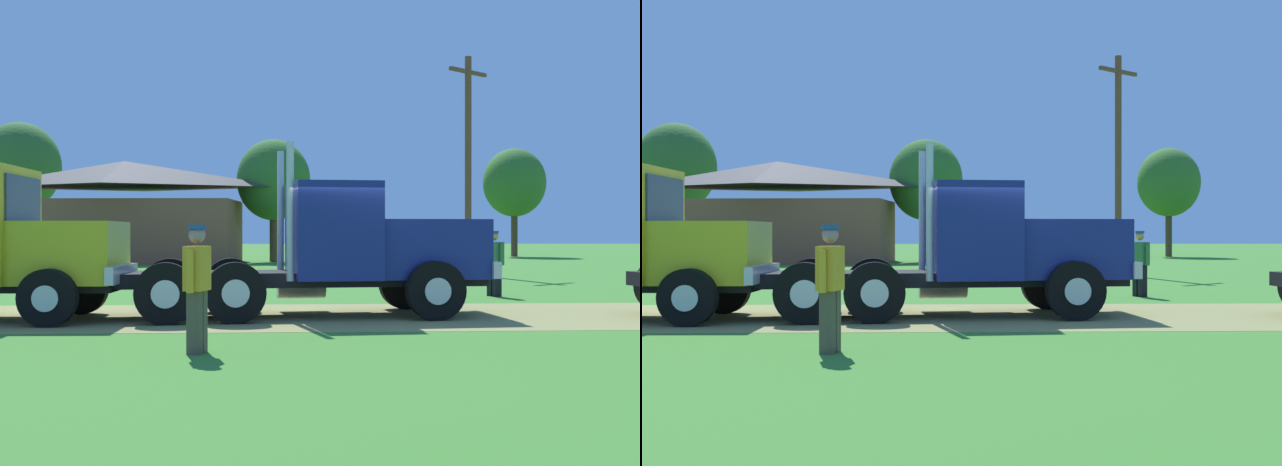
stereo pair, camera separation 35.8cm
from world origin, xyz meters
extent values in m
plane|color=#3B7929|center=(0.00, 0.00, 0.00)|extent=(200.00, 200.00, 0.00)
cube|color=olive|center=(0.00, 0.00, 0.00)|extent=(120.00, 5.28, 0.01)
cube|color=black|center=(-1.02, 0.02, 0.75)|extent=(7.33, 2.23, 0.28)
cube|color=navy|center=(1.49, 0.26, 1.34)|extent=(2.36, 2.24, 1.17)
cube|color=silver|center=(2.62, 0.37, 0.93)|extent=(0.37, 2.24, 0.32)
cube|color=navy|center=(-0.40, 0.08, 1.69)|extent=(1.85, 2.48, 1.89)
cube|color=#2D3D4C|center=(0.43, 0.16, 2.07)|extent=(0.22, 1.94, 0.83)
cylinder|color=silver|center=(-1.43, 0.91, 2.06)|extent=(0.14, 0.14, 2.61)
cylinder|color=silver|center=(-1.25, -0.93, 2.06)|extent=(0.14, 0.14, 2.61)
cylinder|color=silver|center=(-0.99, 1.05, 0.53)|extent=(1.04, 0.61, 0.52)
cylinder|color=black|center=(1.27, 1.41, 0.56)|extent=(1.15, 0.41, 1.12)
cylinder|color=silver|center=(1.26, 1.57, 0.56)|extent=(0.51, 0.09, 0.51)
cylinder|color=black|center=(1.49, -0.91, 0.56)|extent=(1.15, 0.41, 1.12)
cylinder|color=silver|center=(1.51, -1.07, 0.56)|extent=(0.51, 0.09, 0.51)
cylinder|color=black|center=(-3.72, 0.93, 0.56)|extent=(1.15, 0.41, 1.12)
cylinder|color=silver|center=(-3.74, 1.09, 0.56)|extent=(0.51, 0.09, 0.51)
cylinder|color=black|center=(-3.50, -1.39, 0.56)|extent=(1.15, 0.41, 1.12)
cylinder|color=silver|center=(-3.49, -1.55, 0.56)|extent=(0.51, 0.09, 0.51)
cylinder|color=black|center=(-2.48, 1.05, 0.56)|extent=(1.15, 0.41, 1.12)
cylinder|color=silver|center=(-2.49, 1.21, 0.56)|extent=(0.51, 0.09, 0.51)
cylinder|color=black|center=(-2.26, -1.27, 0.56)|extent=(1.15, 0.41, 1.12)
cylinder|color=silver|center=(-2.24, -1.43, 0.56)|extent=(0.51, 0.09, 0.51)
cube|color=gold|center=(-5.40, -0.49, 1.29)|extent=(1.88, 2.07, 1.17)
cube|color=silver|center=(-4.44, -0.51, 0.88)|extent=(0.22, 2.22, 0.32)
cube|color=#2D3D4C|center=(-6.29, -0.46, 2.24)|extent=(0.09, 1.93, 0.96)
cylinder|color=black|center=(-5.46, 0.67, 0.51)|extent=(1.03, 0.33, 1.02)
cylinder|color=silver|center=(-5.46, 0.83, 0.51)|extent=(0.46, 0.05, 0.46)
cylinder|color=black|center=(-5.52, -1.64, 0.51)|extent=(1.03, 0.33, 1.02)
cylinder|color=silver|center=(-5.52, -1.80, 0.51)|extent=(0.46, 0.05, 0.46)
cube|color=gold|center=(-2.59, -4.91, 1.17)|extent=(0.36, 0.47, 0.61)
sphere|color=gray|center=(-2.59, -4.91, 1.63)|extent=(0.23, 0.23, 0.23)
cylinder|color=#1E478C|center=(-2.59, -4.91, 1.74)|extent=(0.25, 0.25, 0.06)
cube|color=brown|center=(-2.57, -4.82, 0.43)|extent=(0.22, 0.20, 0.86)
cube|color=brown|center=(-2.62, -5.00, 0.43)|extent=(0.22, 0.20, 0.86)
cylinder|color=gold|center=(-2.52, -4.66, 1.14)|extent=(0.10, 0.10, 0.58)
cylinder|color=gold|center=(-2.66, -5.16, 1.14)|extent=(0.10, 0.10, 0.58)
cube|color=#33723F|center=(4.13, 4.79, 1.12)|extent=(0.44, 0.55, 0.59)
sphere|color=gold|center=(4.13, 4.79, 1.57)|extent=(0.22, 0.22, 0.22)
cylinder|color=#1E478C|center=(4.13, 4.79, 1.67)|extent=(0.24, 0.24, 0.06)
cube|color=black|center=(4.18, 4.69, 0.41)|extent=(0.23, 0.22, 0.83)
cube|color=black|center=(4.08, 4.89, 0.41)|extent=(0.23, 0.22, 0.83)
cylinder|color=#33723F|center=(4.26, 4.52, 1.09)|extent=(0.10, 0.10, 0.56)
cylinder|color=#33723F|center=(4.00, 5.06, 1.09)|extent=(0.10, 0.10, 0.56)
cube|color=brown|center=(-9.88, 29.21, 1.70)|extent=(12.68, 7.04, 3.40)
pyramid|color=#353535|center=(-9.88, 29.21, 4.84)|extent=(13.32, 7.39, 1.44)
cube|color=black|center=(-11.96, 26.31, 1.10)|extent=(1.80, 0.21, 2.20)
cylinder|color=brown|center=(5.97, 15.58, 4.27)|extent=(0.26, 0.26, 8.55)
cube|color=brown|center=(5.97, 15.58, 7.95)|extent=(1.80, 1.49, 0.14)
cylinder|color=#513823|center=(-19.36, 41.75, 1.99)|extent=(0.44, 0.44, 3.99)
ellipsoid|color=#336329|center=(-19.36, 41.75, 6.22)|extent=(5.59, 5.59, 6.15)
cylinder|color=#513823|center=(-1.73, 30.08, 1.48)|extent=(0.44, 0.44, 2.95)
ellipsoid|color=#336727|center=(-1.73, 30.08, 4.61)|extent=(4.15, 4.15, 4.56)
cylinder|color=#513823|center=(14.61, 38.94, 1.68)|extent=(0.44, 0.44, 3.36)
ellipsoid|color=#376A28|center=(14.61, 38.94, 5.05)|extent=(4.22, 4.22, 4.65)
camera|label=1|loc=(-1.48, -16.29, 1.67)|focal=46.21mm
camera|label=2|loc=(-1.12, -16.31, 1.67)|focal=46.21mm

